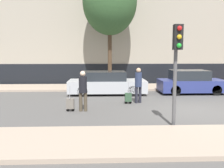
{
  "coord_description": "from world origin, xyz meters",
  "views": [
    {
      "loc": [
        -4.09,
        -10.4,
        2.51
      ],
      "look_at": [
        -3.61,
        1.8,
        0.95
      ],
      "focal_mm": 40.0,
      "sensor_mm": 36.0,
      "label": 1
    }
  ],
  "objects_px": {
    "trolley_left": "(70,104)",
    "bare_tree_near_crossing": "(110,2)",
    "traffic_light": "(177,55)",
    "parked_car_0": "(106,83)",
    "pedestrian_right": "(138,83)",
    "trolley_right": "(128,97)",
    "pedestrian_left": "(83,88)",
    "parked_car_1": "(191,83)"
  },
  "relations": [
    {
      "from": "pedestrian_right",
      "to": "traffic_light",
      "type": "height_order",
      "value": "traffic_light"
    },
    {
      "from": "trolley_left",
      "to": "traffic_light",
      "type": "height_order",
      "value": "traffic_light"
    },
    {
      "from": "parked_car_0",
      "to": "pedestrian_right",
      "type": "distance_m",
      "value": 3.15
    },
    {
      "from": "parked_car_0",
      "to": "traffic_light",
      "type": "height_order",
      "value": "traffic_light"
    },
    {
      "from": "pedestrian_left",
      "to": "trolley_right",
      "type": "distance_m",
      "value": 2.64
    },
    {
      "from": "parked_car_0",
      "to": "trolley_right",
      "type": "relative_size",
      "value": 4.31
    },
    {
      "from": "bare_tree_near_crossing",
      "to": "trolley_right",
      "type": "bearing_deg",
      "value": -82.47
    },
    {
      "from": "parked_car_1",
      "to": "trolley_left",
      "type": "bearing_deg",
      "value": -146.82
    },
    {
      "from": "parked_car_1",
      "to": "pedestrian_right",
      "type": "bearing_deg",
      "value": -142.56
    },
    {
      "from": "trolley_left",
      "to": "pedestrian_right",
      "type": "xyz_separation_m",
      "value": [
        3.16,
        1.66,
        0.66
      ]
    },
    {
      "from": "parked_car_1",
      "to": "trolley_left",
      "type": "xyz_separation_m",
      "value": [
        -6.79,
        -4.44,
        -0.33
      ]
    },
    {
      "from": "trolley_right",
      "to": "traffic_light",
      "type": "distance_m",
      "value": 4.61
    },
    {
      "from": "pedestrian_left",
      "to": "trolley_right",
      "type": "xyz_separation_m",
      "value": [
        2.09,
        1.48,
        -0.66
      ]
    },
    {
      "from": "parked_car_1",
      "to": "pedestrian_right",
      "type": "distance_m",
      "value": 4.59
    },
    {
      "from": "trolley_left",
      "to": "bare_tree_near_crossing",
      "type": "xyz_separation_m",
      "value": [
        1.91,
        6.98,
        5.58
      ]
    },
    {
      "from": "parked_car_0",
      "to": "trolley_left",
      "type": "xyz_separation_m",
      "value": [
        -1.63,
        -4.39,
        -0.31
      ]
    },
    {
      "from": "trolley_left",
      "to": "bare_tree_near_crossing",
      "type": "relative_size",
      "value": 0.13
    },
    {
      "from": "pedestrian_left",
      "to": "trolley_left",
      "type": "xyz_separation_m",
      "value": [
        -0.55,
        0.0,
        -0.65
      ]
    },
    {
      "from": "pedestrian_left",
      "to": "parked_car_1",
      "type": "bearing_deg",
      "value": 36.03
    },
    {
      "from": "parked_car_0",
      "to": "pedestrian_right",
      "type": "height_order",
      "value": "pedestrian_right"
    },
    {
      "from": "parked_car_1",
      "to": "traffic_light",
      "type": "bearing_deg",
      "value": -113.5
    },
    {
      "from": "traffic_light",
      "to": "trolley_left",
      "type": "bearing_deg",
      "value": 146.95
    },
    {
      "from": "pedestrian_right",
      "to": "trolley_right",
      "type": "height_order",
      "value": "pedestrian_right"
    },
    {
      "from": "pedestrian_left",
      "to": "parked_car_0",
      "type": "bearing_deg",
      "value": 76.79
    },
    {
      "from": "parked_car_0",
      "to": "pedestrian_right",
      "type": "relative_size",
      "value": 2.64
    },
    {
      "from": "parked_car_0",
      "to": "pedestrian_left",
      "type": "height_order",
      "value": "pedestrian_left"
    },
    {
      "from": "traffic_light",
      "to": "bare_tree_near_crossing",
      "type": "relative_size",
      "value": 0.42
    },
    {
      "from": "trolley_left",
      "to": "parked_car_1",
      "type": "bearing_deg",
      "value": 33.18
    },
    {
      "from": "bare_tree_near_crossing",
      "to": "pedestrian_left",
      "type": "bearing_deg",
      "value": -101.02
    },
    {
      "from": "trolley_left",
      "to": "traffic_light",
      "type": "relative_size",
      "value": 0.32
    },
    {
      "from": "trolley_left",
      "to": "bare_tree_near_crossing",
      "type": "height_order",
      "value": "bare_tree_near_crossing"
    },
    {
      "from": "bare_tree_near_crossing",
      "to": "parked_car_0",
      "type": "bearing_deg",
      "value": -96.22
    },
    {
      "from": "trolley_left",
      "to": "pedestrian_right",
      "type": "relative_size",
      "value": 0.62
    },
    {
      "from": "trolley_right",
      "to": "traffic_light",
      "type": "bearing_deg",
      "value": -73.74
    },
    {
      "from": "trolley_left",
      "to": "pedestrian_right",
      "type": "height_order",
      "value": "pedestrian_right"
    },
    {
      "from": "parked_car_0",
      "to": "bare_tree_near_crossing",
      "type": "relative_size",
      "value": 0.57
    },
    {
      "from": "trolley_right",
      "to": "pedestrian_left",
      "type": "bearing_deg",
      "value": -144.69
    },
    {
      "from": "pedestrian_left",
      "to": "traffic_light",
      "type": "bearing_deg",
      "value": -36.65
    },
    {
      "from": "parked_car_1",
      "to": "traffic_light",
      "type": "relative_size",
      "value": 1.15
    },
    {
      "from": "parked_car_1",
      "to": "pedestrian_right",
      "type": "relative_size",
      "value": 2.24
    },
    {
      "from": "parked_car_0",
      "to": "bare_tree_near_crossing",
      "type": "distance_m",
      "value": 5.87
    },
    {
      "from": "trolley_right",
      "to": "bare_tree_near_crossing",
      "type": "bearing_deg",
      "value": 97.53
    }
  ]
}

